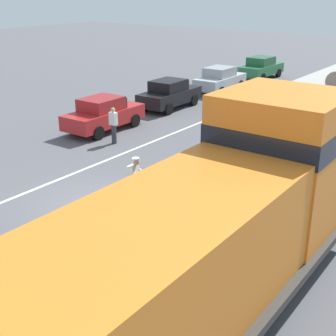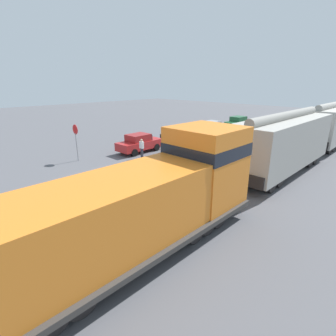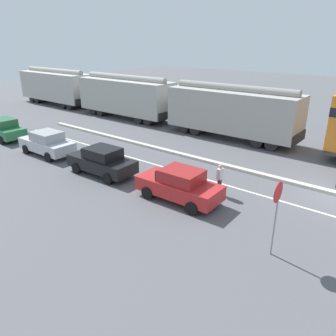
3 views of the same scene
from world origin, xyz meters
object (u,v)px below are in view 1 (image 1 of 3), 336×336
at_px(pedestrian_by_cars, 114,125).
at_px(parked_car_silver, 220,79).
at_px(parked_car_green, 261,68).
at_px(cyclist, 135,185).
at_px(parked_car_black, 169,94).
at_px(locomotive, 200,246).
at_px(parked_car_red, 104,114).

bearing_deg(pedestrian_by_cars, parked_car_silver, 98.48).
height_order(parked_car_green, cyclist, cyclist).
height_order(parked_car_silver, parked_car_green, same).
relative_size(parked_car_black, parked_car_silver, 1.01).
height_order(locomotive, cyclist, locomotive).
bearing_deg(cyclist, locomotive, -36.35).
distance_m(parked_car_red, cyclist, 8.85).
xyz_separation_m(parked_car_green, cyclist, (6.80, -22.72, 0.00)).
bearing_deg(cyclist, parked_car_green, 106.67).
xyz_separation_m(parked_car_black, cyclist, (6.88, -11.15, 0.00)).
relative_size(parked_car_silver, cyclist, 2.46).
bearing_deg(parked_car_green, cyclist, -73.33).
bearing_deg(cyclist, parked_car_black, 121.68).
xyz_separation_m(parked_car_red, parked_car_silver, (-0.06, 11.04, 0.00)).
distance_m(parked_car_red, parked_car_black, 5.46).
xyz_separation_m(parked_car_black, pedestrian_by_cars, (1.85, -6.67, 0.03)).
height_order(parked_car_red, parked_car_green, same).
height_order(parked_car_red, cyclist, cyclist).
height_order(parked_car_green, pedestrian_by_cars, same).
relative_size(locomotive, parked_car_silver, 2.75).
relative_size(parked_car_green, cyclist, 2.48).
xyz_separation_m(parked_car_red, parked_car_black, (-0.09, 5.46, 0.00)).
relative_size(parked_car_red, pedestrian_by_cars, 2.61).
bearing_deg(parked_car_red, pedestrian_by_cars, -34.45).
distance_m(locomotive, parked_car_red, 14.38).
relative_size(parked_car_black, pedestrian_by_cars, 2.62).
bearing_deg(parked_car_silver, pedestrian_by_cars, -81.52).
distance_m(parked_car_red, parked_car_green, 17.03).
distance_m(parked_car_silver, parked_car_green, 6.00).
height_order(parked_car_black, cyclist, cyclist).
bearing_deg(parked_car_silver, locomotive, -60.55).
bearing_deg(parked_car_silver, parked_car_green, 89.55).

